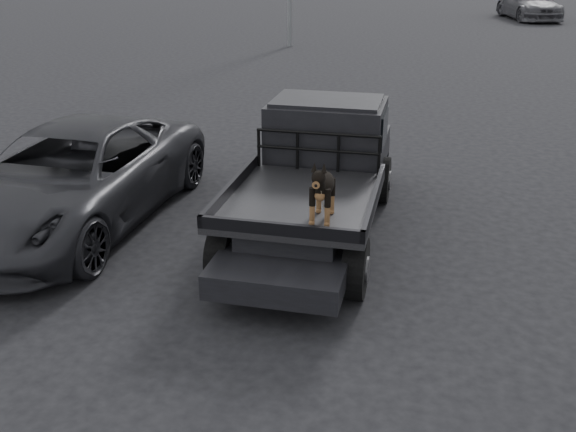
% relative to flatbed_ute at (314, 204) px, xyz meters
% --- Properties ---
extents(ground, '(120.00, 120.00, 0.00)m').
position_rel_flatbed_ute_xyz_m(ground, '(0.12, -1.74, -0.46)').
color(ground, black).
rests_on(ground, ground).
extents(flatbed_ute, '(2.00, 5.40, 0.92)m').
position_rel_flatbed_ute_xyz_m(flatbed_ute, '(0.00, 0.00, 0.00)').
color(flatbed_ute, black).
rests_on(flatbed_ute, ground).
extents(ute_cab, '(1.72, 1.30, 0.88)m').
position_rel_flatbed_ute_xyz_m(ute_cab, '(0.00, 0.95, 0.90)').
color(ute_cab, black).
rests_on(ute_cab, flatbed_ute).
extents(headache_rack, '(1.80, 0.08, 0.55)m').
position_rel_flatbed_ute_xyz_m(headache_rack, '(-0.00, 0.20, 0.74)').
color(headache_rack, black).
rests_on(headache_rack, flatbed_ute).
extents(dog, '(0.32, 0.60, 0.74)m').
position_rel_flatbed_ute_xyz_m(dog, '(0.39, -1.54, 0.83)').
color(dog, black).
rests_on(dog, flatbed_ute).
extents(parked_suv, '(2.55, 5.35, 1.47)m').
position_rel_flatbed_ute_xyz_m(parked_suv, '(-3.61, -0.43, 0.28)').
color(parked_suv, '#28282D').
rests_on(parked_suv, ground).
extents(distant_car_b, '(3.59, 6.07, 1.65)m').
position_rel_flatbed_ute_xyz_m(distant_car_b, '(6.21, 31.27, 0.37)').
color(distant_car_b, '#4B4B51').
rests_on(distant_car_b, ground).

